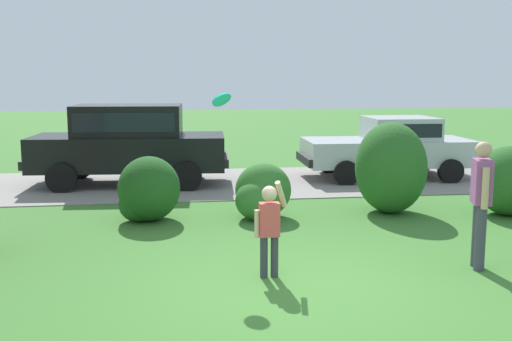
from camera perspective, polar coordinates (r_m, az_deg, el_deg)
The scene contains 11 objects.
ground_plane at distance 7.76m, azimuth 3.33°, elevation -10.80°, with size 80.00×80.00×0.00m, color #3D752D.
driveway_strip at distance 15.04m, azimuth -2.31°, elevation -1.12°, with size 28.00×4.40×0.02m, color gray.
shrub_near_tree at distance 11.24m, azimuth -10.05°, elevation -1.88°, with size 1.12×1.28×1.17m.
shrub_centre_left at distance 11.28m, azimuth 0.51°, elevation -2.14°, with size 1.07×1.13×1.01m.
shrub_centre at distance 11.94m, azimuth 12.40°, elevation 0.26°, with size 1.33×1.55×1.74m.
shrub_centre_right at distance 12.45m, azimuth 22.54°, elevation -1.06°, with size 1.32×1.28×1.31m.
parked_sedan at distance 16.02m, azimuth 12.43°, elevation 2.32°, with size 4.45×2.19×1.56m.
parked_suv at distance 14.93m, azimuth -11.71°, elevation 2.76°, with size 4.80×2.32×1.92m.
child_thrower at distance 7.93m, azimuth 1.25°, elevation -4.95°, with size 0.45×0.27×1.29m.
frisbee at distance 8.52m, azimuth -3.21°, elevation 6.60°, with size 0.33×0.25×0.28m.
adult_onlooker at distance 8.77m, azimuth 20.17°, elevation -2.39°, with size 0.31×0.51×1.74m.
Camera 1 is at (-1.45, -7.17, 2.60)m, focal length 43.06 mm.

